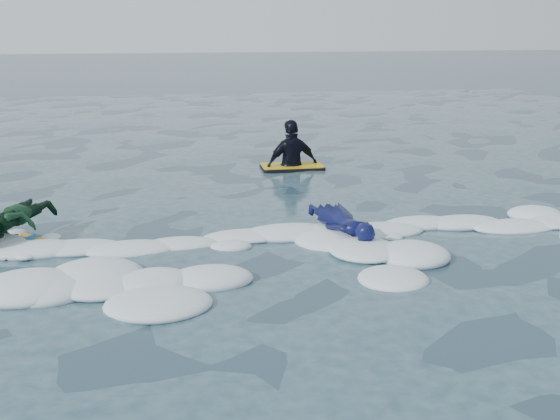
% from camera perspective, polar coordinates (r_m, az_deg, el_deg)
% --- Properties ---
extents(ground, '(120.00, 120.00, 0.00)m').
position_cam_1_polar(ground, '(7.90, -6.95, -6.06)').
color(ground, '#1A273F').
rests_on(ground, ground).
extents(foam_band, '(12.00, 3.10, 0.30)m').
position_cam_1_polar(foam_band, '(8.87, -7.40, -3.68)').
color(foam_band, white).
rests_on(foam_band, ground).
extents(prone_woman_unit, '(0.82, 1.60, 0.39)m').
position_cam_1_polar(prone_woman_unit, '(9.45, 5.25, -1.16)').
color(prone_woman_unit, black).
rests_on(prone_woman_unit, ground).
extents(prone_child_unit, '(1.16, 1.49, 0.53)m').
position_cam_1_polar(prone_child_unit, '(9.75, -20.61, -1.16)').
color(prone_child_unit, black).
rests_on(prone_child_unit, ground).
extents(waiting_rider_unit, '(1.23, 0.69, 1.83)m').
position_cam_1_polar(waiting_rider_unit, '(13.89, 0.99, 3.59)').
color(waiting_rider_unit, black).
rests_on(waiting_rider_unit, ground).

